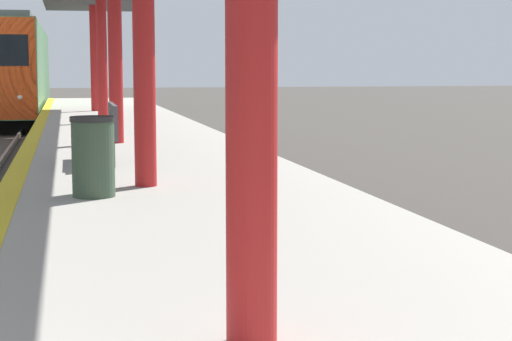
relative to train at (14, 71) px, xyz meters
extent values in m
cube|color=black|center=(0.00, 0.07, -1.98)|extent=(2.34, 19.27, 0.55)
cube|color=#477247|center=(0.00, 0.07, 0.12)|extent=(2.75, 21.41, 3.65)
cube|color=#59595E|center=(0.00, 0.07, 2.06)|extent=(2.34, 20.34, 0.24)
sphere|color=white|center=(0.76, -10.61, -0.88)|extent=(0.18, 0.18, 0.18)
cylinder|color=red|center=(3.31, -37.39, 0.47)|extent=(0.28, 0.28, 3.55)
cylinder|color=red|center=(3.31, -31.08, 0.47)|extent=(0.28, 0.28, 3.55)
cylinder|color=red|center=(3.31, -24.77, 0.47)|extent=(0.28, 0.28, 3.55)
cylinder|color=red|center=(3.31, -18.46, 0.47)|extent=(0.28, 0.28, 3.55)
cylinder|color=red|center=(3.31, -12.15, 0.47)|extent=(0.28, 0.28, 3.55)
cylinder|color=#384C38|center=(2.65, -31.84, -0.88)|extent=(0.49, 0.49, 0.87)
cylinder|color=#262626|center=(2.65, -31.84, -0.41)|extent=(0.51, 0.51, 0.06)
cube|color=#4C4C51|center=(2.87, -28.33, -0.87)|extent=(0.44, 1.73, 0.08)
cube|color=#4C4C51|center=(3.06, -28.33, -0.61)|extent=(0.06, 1.73, 0.44)
cube|color=#262628|center=(2.87, -29.03, -1.11)|extent=(0.35, 0.08, 0.40)
cube|color=#262628|center=(2.87, -27.64, -1.11)|extent=(0.35, 0.08, 0.40)
camera|label=1|loc=(2.37, -41.78, 0.18)|focal=60.00mm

